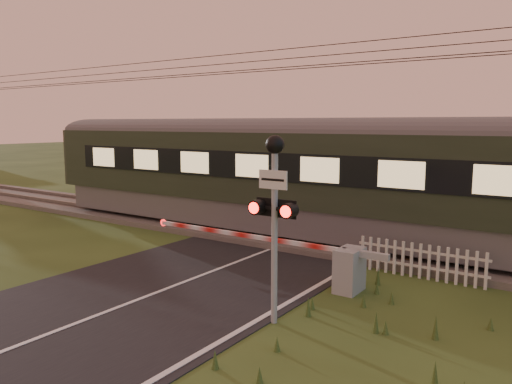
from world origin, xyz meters
The scene contains 7 objects.
ground centered at (0.00, 0.00, 0.00)m, with size 160.00×160.00×0.00m, color #2E4219.
road centered at (0.02, -0.23, 0.01)m, with size 6.00×140.00×0.03m.
track_bed centered at (0.00, 6.50, 0.07)m, with size 140.00×3.40×0.39m.
overhead_wires centered at (0.00, 6.50, 5.72)m, with size 120.00×0.62×0.62m.
boom_gate centered at (3.13, 2.74, 0.56)m, with size 6.81×0.77×1.02m.
crossing_signal centered at (3.04, 0.27, 2.45)m, with size 0.91×0.36×3.57m.
picket_fence centered at (4.53, 4.60, 0.44)m, with size 3.20×0.07×0.87m.
Camera 1 is at (7.91, -7.42, 3.79)m, focal length 35.00 mm.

